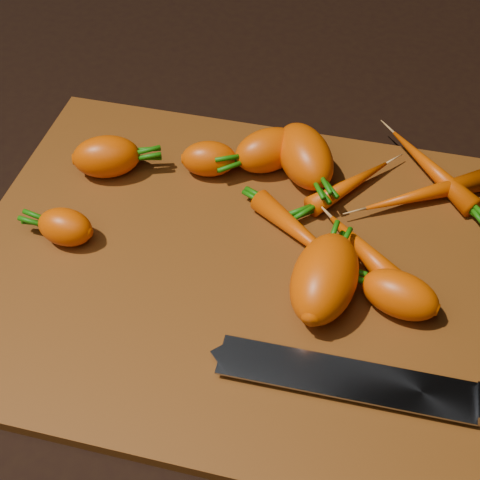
# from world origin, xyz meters

# --- Properties ---
(ground) EXTENTS (2.00, 2.00, 0.01)m
(ground) POSITION_xyz_m (0.00, 0.00, -0.01)
(ground) COLOR black
(cutting_board) EXTENTS (0.50, 0.40, 0.01)m
(cutting_board) POSITION_xyz_m (0.00, 0.00, 0.01)
(cutting_board) COLOR #5D2F0D
(cutting_board) RESTS_ON ground
(carrot_0) EXTENTS (0.08, 0.06, 0.04)m
(carrot_0) POSITION_xyz_m (-0.16, 0.09, 0.03)
(carrot_0) COLOR #EB4F02
(carrot_0) RESTS_ON cutting_board
(carrot_1) EXTENTS (0.05, 0.04, 0.04)m
(carrot_1) POSITION_xyz_m (-0.16, -0.01, 0.03)
(carrot_1) COLOR #EB4F02
(carrot_1) RESTS_ON cutting_board
(carrot_2) EXTENTS (0.09, 0.10, 0.05)m
(carrot_2) POSITION_xyz_m (0.04, 0.13, 0.04)
(carrot_2) COLOR #EB4F02
(carrot_2) RESTS_ON cutting_board
(carrot_3) EXTENTS (0.07, 0.10, 0.06)m
(carrot_3) POSITION_xyz_m (0.08, -0.02, 0.04)
(carrot_3) COLOR #EB4F02
(carrot_3) RESTS_ON cutting_board
(carrot_4) EXTENTS (0.08, 0.08, 0.05)m
(carrot_4) POSITION_xyz_m (-0.00, 0.13, 0.03)
(carrot_4) COLOR #EB4F02
(carrot_4) RESTS_ON cutting_board
(carrot_5) EXTENTS (0.06, 0.05, 0.04)m
(carrot_5) POSITION_xyz_m (-0.06, 0.11, 0.03)
(carrot_5) COLOR #EB4F02
(carrot_5) RESTS_ON cutting_board
(carrot_6) EXTENTS (0.08, 0.06, 0.04)m
(carrot_6) POSITION_xyz_m (0.15, -0.02, 0.03)
(carrot_6) COLOR #EB4F02
(carrot_6) RESTS_ON cutting_board
(carrot_7) EXTENTS (0.08, 0.09, 0.02)m
(carrot_7) POSITION_xyz_m (0.09, 0.11, 0.02)
(carrot_7) COLOR #EB4F02
(carrot_7) RESTS_ON cutting_board
(carrot_8) EXTENTS (0.12, 0.09, 0.02)m
(carrot_8) POSITION_xyz_m (0.06, 0.03, 0.02)
(carrot_8) COLOR #EB4F02
(carrot_8) RESTS_ON cutting_board
(carrot_9) EXTENTS (0.10, 0.10, 0.03)m
(carrot_9) POSITION_xyz_m (0.12, 0.02, 0.03)
(carrot_9) COLOR #EB4F02
(carrot_9) RESTS_ON cutting_board
(carrot_10) EXTENTS (0.12, 0.09, 0.02)m
(carrot_10) POSITION_xyz_m (0.16, 0.12, 0.02)
(carrot_10) COLOR #EB4F02
(carrot_10) RESTS_ON cutting_board
(carrot_11) EXTENTS (0.10, 0.11, 0.02)m
(carrot_11) POSITION_xyz_m (0.17, 0.16, 0.02)
(carrot_11) COLOR #EB4F02
(carrot_11) RESTS_ON cutting_board
(knife) EXTENTS (0.33, 0.04, 0.02)m
(knife) POSITION_xyz_m (0.13, -0.10, 0.02)
(knife) COLOR gray
(knife) RESTS_ON cutting_board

